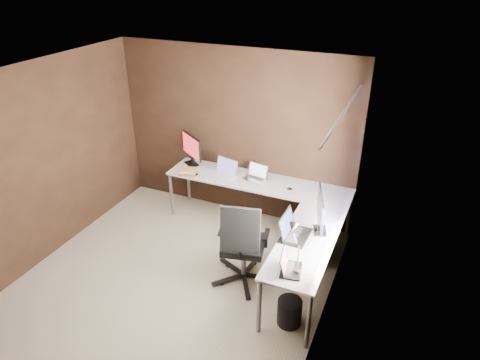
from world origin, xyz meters
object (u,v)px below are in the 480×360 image
laptop_silver (256,176)px  desk_lamp (294,242)px  monitor_right (320,211)px  laptop_black_small (288,267)px  drawer_pedestal (315,234)px  book_stack (188,172)px  laptop_black_big (292,231)px  laptop_white (224,172)px  monitor_left (192,148)px  wastebasket (289,312)px  office_chair (243,258)px

laptop_silver → desk_lamp: size_ratio=0.68×
monitor_right → laptop_black_small: size_ratio=1.74×
drawer_pedestal → laptop_silver: bearing=158.1°
laptop_black_small → book_stack: bearing=42.6°
laptop_black_big → desk_lamp: 0.64m
laptop_black_small → book_stack: size_ratio=1.19×
laptop_white → desk_lamp: 2.23m
monitor_right → book_stack: size_ratio=2.08×
monitor_left → wastebasket: 2.91m
monitor_left → book_stack: 0.41m
monitor_right → office_chair: 1.10m
laptop_white → laptop_black_big: (1.34, -1.05, 0.01)m
monitor_left → office_chair: monitor_left is taller
drawer_pedestal → wastebasket: size_ratio=1.96×
laptop_white → desk_lamp: desk_lamp is taller
laptop_black_big → wastebasket: (0.18, -0.58, -0.64)m
drawer_pedestal → office_chair: bearing=-127.2°
laptop_white → wastebasket: laptop_white is taller
office_chair → monitor_right: bearing=10.5°
monitor_left → laptop_silver: monitor_left is taller
laptop_black_big → monitor_left: bearing=59.4°
drawer_pedestal → monitor_right: size_ratio=1.05×
monitor_right → book_stack: (-2.10, 0.69, -0.24)m
laptop_silver → laptop_black_small: 2.02m
monitor_right → laptop_black_small: bearing=154.9°
book_stack → wastebasket: book_stack is taller
book_stack → desk_lamp: desk_lamp is taller
laptop_black_small → desk_lamp: bearing=-42.3°
laptop_black_small → laptop_silver: bearing=20.0°
drawer_pedestal → wastebasket: drawer_pedestal is taller
drawer_pedestal → laptop_white: size_ratio=1.47×
monitor_left → book_stack: monitor_left is taller
drawer_pedestal → laptop_silver: 1.18m
laptop_white → desk_lamp: bearing=-32.4°
laptop_white → wastebasket: size_ratio=1.34×
drawer_pedestal → book_stack: book_stack is taller
laptop_black_small → desk_lamp: desk_lamp is taller
laptop_white → laptop_black_small: size_ratio=1.25×
laptop_black_small → desk_lamp: 0.29m
laptop_black_small → office_chair: size_ratio=0.29×
drawer_pedestal → laptop_white: bearing=167.8°
desk_lamp → wastebasket: 0.91m
monitor_right → wastebasket: size_ratio=1.87×
monitor_left → monitor_right: 2.43m
drawer_pedestal → laptop_black_big: size_ratio=1.43×
monitor_left → desk_lamp: 2.77m
monitor_left → laptop_silver: size_ratio=1.30×
drawer_pedestal → monitor_left: (-2.07, 0.47, 0.69)m
book_stack → desk_lamp: (2.02, -1.45, 0.29)m
laptop_silver → laptop_white: bearing=-158.0°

